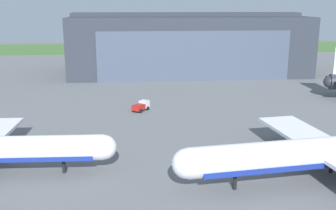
% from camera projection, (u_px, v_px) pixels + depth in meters
% --- Properties ---
extents(ground_plane, '(440.00, 440.00, 0.00)m').
position_uv_depth(ground_plane, '(193.00, 171.00, 62.80)').
color(ground_plane, slate).
extents(grass_field_strip, '(440.00, 56.00, 0.08)m').
position_uv_depth(grass_field_strip, '(149.00, 48.00, 231.72)').
color(grass_field_strip, '#436E36').
rests_on(grass_field_strip, ground_plane).
extents(maintenance_hangar, '(84.06, 41.30, 21.91)m').
position_uv_depth(maintenance_hangar, '(186.00, 43.00, 151.79)').
color(maintenance_hangar, '#2D333D').
rests_on(maintenance_hangar, ground_plane).
extents(airliner_near_right, '(47.13, 39.36, 13.98)m').
position_uv_depth(airliner_near_right, '(332.00, 152.00, 58.65)').
color(airliner_near_right, white).
rests_on(airliner_near_right, ground_plane).
extents(pushback_tractor, '(4.50, 5.05, 2.30)m').
position_uv_depth(pushback_tractor, '(141.00, 106.00, 97.45)').
color(pushback_tractor, silver).
rests_on(pushback_tractor, ground_plane).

